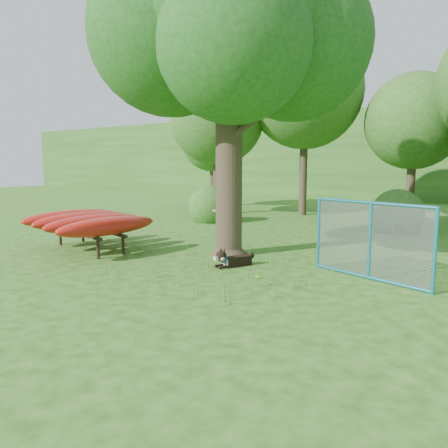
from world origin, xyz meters
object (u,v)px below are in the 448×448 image
Objects in this scene: husky_dog at (232,260)px; fence_section at (370,241)px; kayak_rack at (89,222)px; oak_tree at (228,27)px.

fence_section reaches higher than husky_dog.
kayak_rack is 3.53× the size of husky_dog.
kayak_rack is at bearing -151.74° from husky_dog.
fence_section is at bearing -6.37° from oak_tree.
oak_tree reaches higher than kayak_rack.
oak_tree reaches higher than fence_section.
husky_dog is at bearing 21.58° from kayak_rack.
kayak_rack is 4.42m from husky_dog.
fence_section is (2.90, 0.70, 0.64)m from husky_dog.
husky_dog is at bearing -50.93° from oak_tree.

